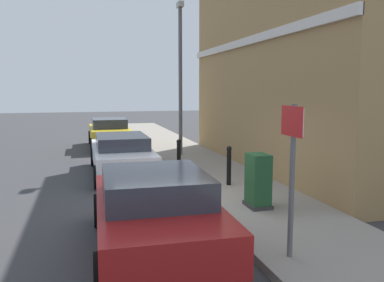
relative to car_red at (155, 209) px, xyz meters
name	(u,v)px	position (x,y,z in m)	size (l,w,h in m)	color
ground	(173,208)	(0.81, 2.28, -0.71)	(80.00, 80.00, 0.00)	#38383A
sidewalk	(187,157)	(2.69, 8.28, -0.64)	(2.63, 30.00, 0.15)	gray
corner_building	(341,63)	(7.48, 5.70, 2.84)	(7.04, 10.84, 7.11)	#9E7A4C
car_red	(155,209)	(0.00, 0.00, 0.00)	(2.06, 4.00, 1.33)	maroon
car_white	(122,153)	(0.03, 6.16, -0.03)	(1.83, 4.43, 1.25)	silver
car_yellow	(109,132)	(0.04, 12.23, 0.00)	(1.83, 4.01, 1.34)	gold
utility_cabinet	(258,183)	(2.47, 1.38, -0.03)	(0.46, 0.61, 1.15)	#1E4C28
bollard_near_cabinet	(229,164)	(2.57, 3.41, -0.01)	(0.14, 0.14, 1.04)	black
bollard_far_kerb	(179,155)	(1.63, 5.12, -0.01)	(0.14, 0.14, 1.04)	black
street_sign	(292,158)	(1.85, -1.09, 0.95)	(0.08, 0.60, 2.30)	#59595B
lamppost	(180,72)	(2.52, 8.57, 2.59)	(0.20, 0.44, 5.72)	#59595B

